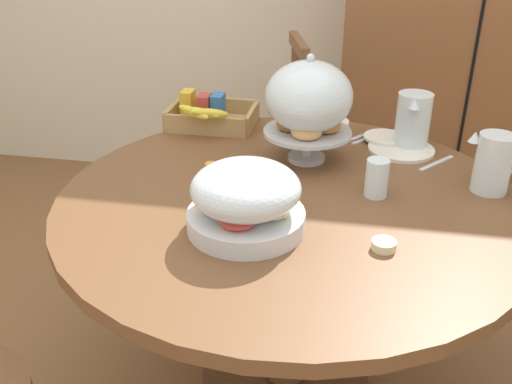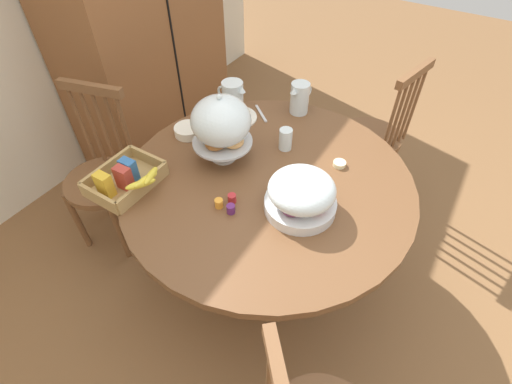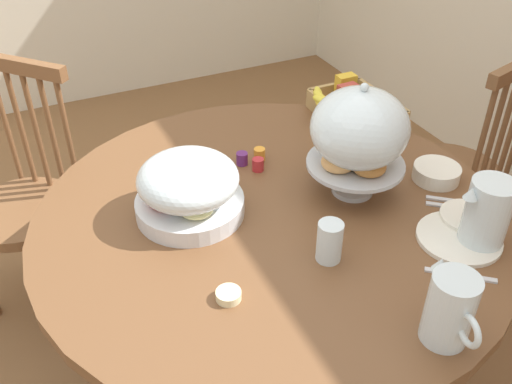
% 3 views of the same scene
% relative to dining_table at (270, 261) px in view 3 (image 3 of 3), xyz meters
% --- Properties ---
extents(ground_plane, '(10.00, 10.00, 0.00)m').
position_rel_dining_table_xyz_m(ground_plane, '(-0.09, -0.15, -0.55)').
color(ground_plane, brown).
extents(dining_table, '(1.33, 1.33, 0.74)m').
position_rel_dining_table_xyz_m(dining_table, '(0.00, 0.00, 0.00)').
color(dining_table, brown).
rests_on(dining_table, ground_plane).
extents(windsor_chair_near_window, '(0.47, 0.47, 0.97)m').
position_rel_dining_table_xyz_m(windsor_chair_near_window, '(-0.73, -0.63, -0.10)').
color(windsor_chair_near_window, brown).
rests_on(windsor_chair_near_window, ground_plane).
extents(windsor_chair_facing_door, '(0.42, 0.42, 0.97)m').
position_rel_dining_table_xyz_m(windsor_chair_facing_door, '(-0.23, 0.94, -0.10)').
color(windsor_chair_facing_door, brown).
rests_on(windsor_chair_facing_door, ground_plane).
extents(pastry_stand_with_dome, '(0.28, 0.28, 0.34)m').
position_rel_dining_table_xyz_m(pastry_stand_with_dome, '(0.02, 0.26, 0.39)').
color(pastry_stand_with_dome, silver).
rests_on(pastry_stand_with_dome, dining_table).
extents(fruit_platter_covered, '(0.30, 0.30, 0.18)m').
position_rel_dining_table_xyz_m(fruit_platter_covered, '(-0.09, -0.21, 0.27)').
color(fruit_platter_covered, silver).
rests_on(fruit_platter_covered, dining_table).
extents(orange_juice_pitcher, '(0.11, 0.20, 0.19)m').
position_rel_dining_table_xyz_m(orange_juice_pitcher, '(0.35, 0.43, 0.27)').
color(orange_juice_pitcher, silver).
rests_on(orange_juice_pitcher, dining_table).
extents(milk_pitcher, '(0.18, 0.10, 0.17)m').
position_rel_dining_table_xyz_m(milk_pitcher, '(0.56, 0.13, 0.27)').
color(milk_pitcher, silver).
rests_on(milk_pitcher, dining_table).
extents(cereal_basket, '(0.32, 0.30, 0.12)m').
position_rel_dining_table_xyz_m(cereal_basket, '(-0.37, 0.50, 0.23)').
color(cereal_basket, tan).
rests_on(cereal_basket, dining_table).
extents(china_plate_large, '(0.22, 0.22, 0.01)m').
position_rel_dining_table_xyz_m(china_plate_large, '(0.32, 0.39, 0.19)').
color(china_plate_large, white).
rests_on(china_plate_large, dining_table).
extents(china_plate_small, '(0.15, 0.15, 0.01)m').
position_rel_dining_table_xyz_m(china_plate_small, '(0.27, 0.46, 0.21)').
color(china_plate_small, white).
rests_on(china_plate_small, china_plate_large).
extents(cereal_bowl, '(0.14, 0.14, 0.04)m').
position_rel_dining_table_xyz_m(cereal_bowl, '(0.07, 0.52, 0.21)').
color(cereal_bowl, white).
rests_on(cereal_bowl, dining_table).
extents(drinking_glass, '(0.06, 0.06, 0.11)m').
position_rel_dining_table_xyz_m(drinking_glass, '(0.24, 0.04, 0.24)').
color(drinking_glass, silver).
rests_on(drinking_glass, dining_table).
extents(butter_dish, '(0.06, 0.06, 0.02)m').
position_rel_dining_table_xyz_m(butter_dish, '(0.26, -0.24, 0.20)').
color(butter_dish, beige).
rests_on(butter_dish, dining_table).
extents(jam_jar_strawberry, '(0.04, 0.04, 0.04)m').
position_rel_dining_table_xyz_m(jam_jar_strawberry, '(-0.20, 0.06, 0.21)').
color(jam_jar_strawberry, '#B7282D').
rests_on(jam_jar_strawberry, dining_table).
extents(jam_jar_apricot, '(0.04, 0.04, 0.04)m').
position_rel_dining_table_xyz_m(jam_jar_apricot, '(-0.26, 0.09, 0.21)').
color(jam_jar_apricot, orange).
rests_on(jam_jar_apricot, dining_table).
extents(jam_jar_grape, '(0.04, 0.04, 0.04)m').
position_rel_dining_table_xyz_m(jam_jar_grape, '(-0.26, 0.03, 0.21)').
color(jam_jar_grape, '#5B2366').
rests_on(jam_jar_grape, dining_table).
extents(table_knife, '(0.12, 0.14, 0.01)m').
position_rel_dining_table_xyz_m(table_knife, '(0.21, 0.48, 0.19)').
color(table_knife, silver).
rests_on(table_knife, dining_table).
extents(dinner_fork, '(0.12, 0.14, 0.01)m').
position_rel_dining_table_xyz_m(dinner_fork, '(0.19, 0.50, 0.19)').
color(dinner_fork, silver).
rests_on(dinner_fork, dining_table).
extents(soup_spoon, '(0.12, 0.14, 0.01)m').
position_rel_dining_table_xyz_m(soup_spoon, '(0.43, 0.30, 0.19)').
color(soup_spoon, silver).
rests_on(soup_spoon, dining_table).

